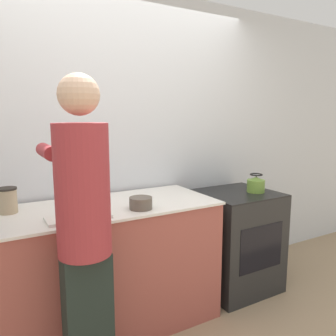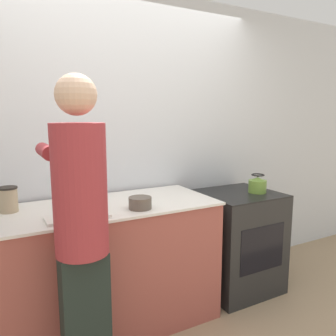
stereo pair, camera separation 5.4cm
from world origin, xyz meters
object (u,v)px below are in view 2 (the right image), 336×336
Objects in this scene: oven at (237,241)px; cutting_board at (77,217)px; person at (81,226)px; knife at (80,213)px; kettle at (257,185)px; bowl_prep at (140,203)px; canister_jar at (8,199)px.

cutting_board is at bearing -173.01° from oven.
knife is at bearing 77.78° from person.
kettle reaches higher than bowl_prep.
kettle is (1.66, 0.42, -0.02)m from person.
cutting_board is at bearing 80.78° from person.
bowl_prep is at bearing 1.08° from cutting_board.
cutting_board is at bearing -178.92° from bowl_prep.
person is at bearing -99.22° from cutting_board.
person is 0.35m from knife.
bowl_prep is at bearing -23.37° from canister_jar.
canister_jar reaches higher than kettle.
person is at bearing -78.03° from knife.
oven is 4.94× the size of knife.
canister_jar is (-0.80, 0.35, 0.04)m from bowl_prep.
bowl_prep reaches higher than cutting_board.
knife is (0.07, 0.34, -0.03)m from person.
bowl_prep is 0.94× the size of canister_jar.
kettle is at bearing 3.84° from cutting_board.
oven is 1.93m from canister_jar.
knife is at bearing -39.58° from canister_jar.
bowl_prep is (-1.17, -0.10, 0.01)m from kettle.
cutting_board is at bearing -104.05° from knife.
canister_jar is (-1.98, 0.25, 0.05)m from kettle.
kettle is (0.15, -0.07, 0.52)m from oven.
person reaches higher than cutting_board.
cutting_board is 2.36× the size of kettle.
bowl_prep is at bearing 33.33° from person.
person is 10.79× the size of kettle.
canister_jar is at bearing 115.79° from person.
knife is 1.58m from kettle.
oven is at bearing 9.44° from bowl_prep.
oven is 5.64× the size of bowl_prep.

